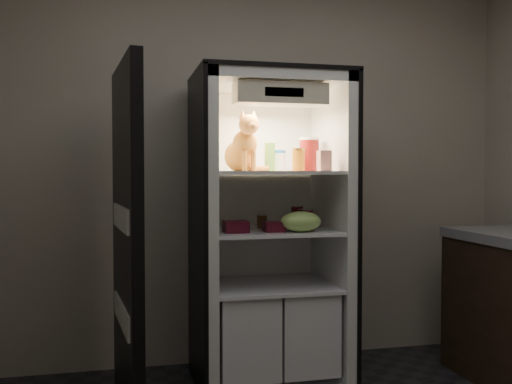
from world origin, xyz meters
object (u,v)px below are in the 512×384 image
cream_carton (324,161)px  soda_can_a (297,217)px  refrigerator (268,252)px  salsa_jar (299,160)px  grape_bag (301,222)px  pepper_jar (309,154)px  soda_can_c (307,219)px  parmesan_shaker (270,157)px  berry_box_right (274,227)px  soda_can_b (304,219)px  tabby_cat (243,149)px  condiment_jar (262,221)px  berry_box_left (236,227)px  mayo_tub (278,161)px

cream_carton → soda_can_a: bearing=109.8°
refrigerator → salsa_jar: (0.16, -0.11, 0.57)m
refrigerator → grape_bag: size_ratio=7.95×
salsa_jar → pepper_jar: pepper_jar is taller
salsa_jar → soda_can_c: bearing=-7.7°
parmesan_shaker → pepper_jar: (0.25, -0.02, 0.02)m
soda_can_a → berry_box_right: 0.28m
salsa_jar → pepper_jar: (0.10, 0.10, 0.04)m
salsa_jar → soda_can_b: bearing=43.6°
tabby_cat → refrigerator: bearing=1.2°
cream_carton → soda_can_c: 0.38m
condiment_jar → pepper_jar: bearing=-6.3°
salsa_jar → soda_can_a: 0.36m
soda_can_c → berry_box_left: (-0.45, -0.08, -0.03)m
soda_can_c → soda_can_b: bearing=96.0°
tabby_cat → salsa_jar: (0.33, -0.07, -0.07)m
salsa_jar → soda_can_c: salsa_jar is taller
berry_box_right → soda_can_b: bearing=32.1°
condiment_jar → berry_box_left: condiment_jar is taller
parmesan_shaker → soda_can_b: (0.19, -0.07, -0.38)m
berry_box_right → soda_can_a: bearing=43.7°
parmesan_shaker → mayo_tub: parmesan_shaker is taller
refrigerator → pepper_jar: (0.26, -0.00, 0.60)m
soda_can_a → soda_can_b: bearing=-60.2°
soda_can_b → mayo_tub: bearing=127.1°
soda_can_b → grape_bag: 0.20m
soda_can_b → berry_box_left: soda_can_b is taller
berry_box_left → mayo_tub: bearing=40.9°
soda_can_b → berry_box_left: 0.47m
tabby_cat → soda_can_b: (0.38, -0.02, -0.42)m
refrigerator → soda_can_a: size_ratio=13.84×
condiment_jar → berry_box_left: size_ratio=0.65×
grape_bag → berry_box_right: bearing=164.0°
soda_can_c → berry_box_right: size_ratio=1.03×
cream_carton → condiment_jar: bearing=136.9°
refrigerator → salsa_jar: bearing=-32.9°
soda_can_b → berry_box_left: (-0.45, -0.13, -0.03)m
cream_carton → berry_box_left: size_ratio=0.89×
grape_bag → soda_can_c: bearing=57.5°
mayo_tub → soda_can_c: bearing=-59.6°
tabby_cat → mayo_tub: size_ratio=2.74×
refrigerator → mayo_tub: bearing=45.5°
berry_box_left → refrigerator: bearing=38.9°
cream_carton → soda_can_b: (-0.06, 0.19, -0.35)m
parmesan_shaker → mayo_tub: 0.11m
parmesan_shaker → mayo_tub: bearing=46.2°
refrigerator → tabby_cat: refrigerator is taller
soda_can_c → pepper_jar: bearing=66.7°
refrigerator → berry_box_left: refrigerator is taller
soda_can_c → refrigerator: bearing=152.6°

